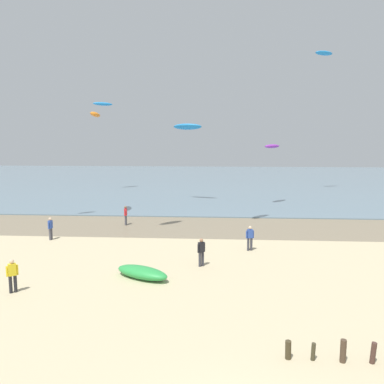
# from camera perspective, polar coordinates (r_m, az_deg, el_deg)

# --- Properties ---
(wet_sand_strip) EXTENTS (120.00, 8.19, 0.01)m
(wet_sand_strip) POSITION_cam_1_polar(r_m,az_deg,el_deg) (33.95, 4.66, -5.15)
(wet_sand_strip) COLOR #84755B
(wet_sand_strip) RESTS_ON ground
(sea) EXTENTS (160.00, 70.00, 0.10)m
(sea) POSITION_cam_1_polar(r_m,az_deg,el_deg) (72.58, 4.24, 1.76)
(sea) COLOR slate
(sea) RESTS_ON ground
(person_nearest_camera) EXTENTS (0.45, 0.41, 1.71)m
(person_nearest_camera) POSITION_cam_1_polar(r_m,az_deg,el_deg) (23.54, 1.37, -8.65)
(person_nearest_camera) COLOR #383842
(person_nearest_camera) RESTS_ON ground
(person_mid_beach) EXTENTS (0.56, 0.30, 1.71)m
(person_mid_beach) POSITION_cam_1_polar(r_m,az_deg,el_deg) (27.04, 8.45, -6.57)
(person_mid_beach) COLOR #383842
(person_mid_beach) RESTS_ON ground
(person_by_waterline) EXTENTS (0.47, 0.39, 1.71)m
(person_by_waterline) POSITION_cam_1_polar(r_m,az_deg,el_deg) (21.58, -24.75, -10.91)
(person_by_waterline) COLOR #232328
(person_by_waterline) RESTS_ON ground
(person_left_flank) EXTENTS (0.25, 0.57, 1.71)m
(person_left_flank) POSITION_cam_1_polar(r_m,az_deg,el_deg) (35.04, -9.66, -3.31)
(person_left_flank) COLOR #4C4C56
(person_left_flank) RESTS_ON ground
(person_far_down_beach) EXTENTS (0.24, 0.57, 1.71)m
(person_far_down_beach) POSITION_cam_1_polar(r_m,az_deg,el_deg) (31.44, -19.96, -4.94)
(person_far_down_beach) COLOR #4C4C56
(person_far_down_beach) RESTS_ON ground
(grounded_kite) EXTENTS (3.44, 2.54, 0.65)m
(grounded_kite) POSITION_cam_1_polar(r_m,az_deg,el_deg) (21.93, -7.30, -11.58)
(grounded_kite) COLOR green
(grounded_kite) RESTS_ON ground
(kite_aloft_0) EXTENTS (1.48, 2.93, 0.69)m
(kite_aloft_0) POSITION_cam_1_polar(r_m,az_deg,el_deg) (39.11, -13.95, 10.93)
(kite_aloft_0) COLOR orange
(kite_aloft_1) EXTENTS (2.86, 2.80, 0.52)m
(kite_aloft_1) POSITION_cam_1_polar(r_m,az_deg,el_deg) (58.09, -12.90, 12.43)
(kite_aloft_1) COLOR #2384D1
(kite_aloft_6) EXTENTS (2.43, 2.61, 0.52)m
(kite_aloft_6) POSITION_cam_1_polar(r_m,az_deg,el_deg) (45.21, 11.62, 6.56)
(kite_aloft_6) COLOR purple
(kite_aloft_7) EXTENTS (3.71, 2.20, 1.00)m
(kite_aloft_7) POSITION_cam_1_polar(r_m,az_deg,el_deg) (46.37, -0.66, 9.52)
(kite_aloft_7) COLOR #2384D1
(kite_aloft_9) EXTENTS (2.98, 2.22, 0.71)m
(kite_aloft_9) POSITION_cam_1_polar(r_m,az_deg,el_deg) (58.63, 18.70, 18.65)
(kite_aloft_9) COLOR #2384D1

